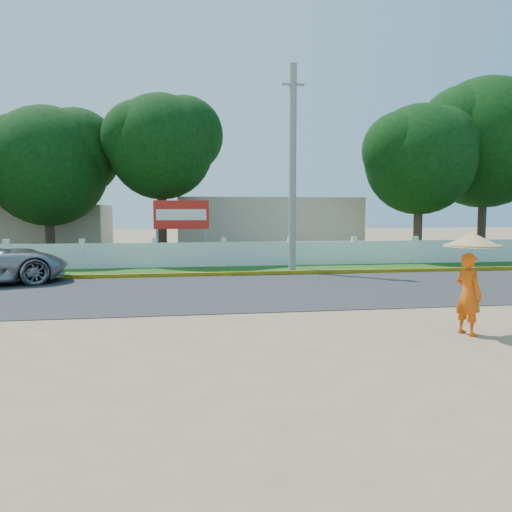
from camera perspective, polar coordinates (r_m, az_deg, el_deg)
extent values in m
plane|color=#9E8460|center=(11.13, 1.61, -7.60)|extent=(120.00, 120.00, 0.00)
cube|color=#38383A|center=(15.49, -1.43, -3.94)|extent=(60.00, 7.00, 0.02)
cube|color=#2D601E|center=(20.66, -3.32, -1.65)|extent=(60.00, 3.50, 0.03)
cube|color=yellow|center=(18.98, -2.83, -2.06)|extent=(40.00, 0.18, 0.16)
cube|color=silver|center=(22.04, -3.70, 0.17)|extent=(40.00, 0.10, 1.10)
cube|color=#B7AD99|center=(29.11, 0.97, 3.45)|extent=(10.00, 6.00, 3.20)
cube|color=#B7AD99|center=(30.75, -24.03, 2.73)|extent=(8.00, 5.00, 2.80)
cylinder|color=gray|center=(20.07, 4.22, 9.80)|extent=(0.28, 0.28, 8.18)
imported|color=#DB4F0B|center=(10.75, 23.09, -4.03)|extent=(0.54, 0.68, 1.63)
cylinder|color=gray|center=(10.70, 23.44, -0.69)|extent=(0.02, 0.02, 1.06)
cone|color=tan|center=(10.67, 23.52, 1.72)|extent=(1.12, 1.12, 0.27)
cylinder|color=gray|center=(23.04, -11.22, 1.42)|extent=(0.12, 0.12, 2.00)
cylinder|color=gray|center=(23.05, -5.75, 1.49)|extent=(0.12, 0.12, 2.00)
cube|color=red|center=(22.97, -8.53, 4.69)|extent=(2.50, 0.12, 1.30)
cube|color=silver|center=(22.91, -8.53, 4.69)|extent=(2.25, 0.02, 0.49)
cylinder|color=#473828|center=(24.78, -10.67, 4.17)|extent=(0.44, 0.44, 4.15)
sphere|color=#0D390E|center=(24.97, -10.81, 12.15)|extent=(5.05, 5.05, 5.05)
cylinder|color=#473828|center=(26.46, -22.49, 2.72)|extent=(0.44, 0.44, 3.04)
sphere|color=#0D390E|center=(26.53, -22.72, 9.44)|extent=(5.77, 5.77, 5.77)
cylinder|color=#473828|center=(29.85, 24.41, 4.00)|extent=(0.44, 0.44, 4.20)
sphere|color=#0D390E|center=(30.07, 24.70, 11.65)|extent=(6.93, 6.93, 6.93)
cylinder|color=#473828|center=(26.52, 18.01, 3.38)|extent=(0.44, 0.44, 3.52)
sphere|color=#0D390E|center=(26.64, 18.20, 10.41)|extent=(5.47, 5.47, 5.47)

